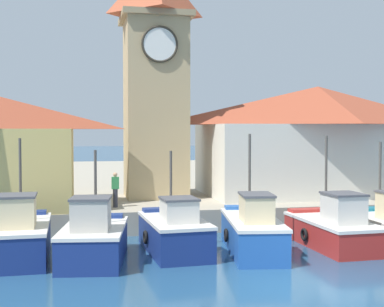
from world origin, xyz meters
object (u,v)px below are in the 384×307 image
at_px(fishing_boat_far_left, 19,236).
at_px(fishing_boat_left_inner, 174,232).
at_px(clock_tower, 155,71).
at_px(dock_worker_near_tower, 115,189).
at_px(warehouse_right, 318,139).
at_px(fishing_boat_left_outer, 94,239).
at_px(fishing_boat_mid_left, 252,231).
at_px(fishing_boat_center, 334,228).

xyz_separation_m(fishing_boat_far_left, fishing_boat_left_inner, (5.59, -0.06, -0.05)).
distance_m(clock_tower, dock_worker_near_tower, 7.20).
bearing_deg(dock_worker_near_tower, fishing_boat_left_inner, -70.12).
distance_m(warehouse_right, dock_worker_near_tower, 12.25).
height_order(fishing_boat_left_outer, fishing_boat_left_inner, fishing_boat_left_outer).
height_order(fishing_boat_mid_left, dock_worker_near_tower, fishing_boat_mid_left).
height_order(fishing_boat_center, dock_worker_near_tower, fishing_boat_center).
bearing_deg(fishing_boat_mid_left, fishing_boat_left_outer, -178.00).
xyz_separation_m(fishing_boat_mid_left, dock_worker_near_tower, (-4.77, 5.74, 1.08)).
relative_size(fishing_boat_mid_left, fishing_boat_center, 1.11).
distance_m(fishing_boat_mid_left, dock_worker_near_tower, 7.54).
height_order(clock_tower, warehouse_right, clock_tower).
bearing_deg(fishing_boat_left_outer, fishing_boat_far_left, 162.60).
distance_m(clock_tower, warehouse_right, 9.92).
bearing_deg(clock_tower, fishing_boat_center, -56.89).
relative_size(fishing_boat_left_inner, dock_worker_near_tower, 2.82).
xyz_separation_m(fishing_boat_left_outer, clock_tower, (3.48, 9.40, 6.96)).
height_order(fishing_boat_left_outer, fishing_boat_center, fishing_boat_center).
relative_size(fishing_boat_mid_left, warehouse_right, 0.41).
height_order(fishing_boat_far_left, fishing_boat_mid_left, fishing_boat_mid_left).
height_order(fishing_boat_mid_left, clock_tower, clock_tower).
bearing_deg(warehouse_right, clock_tower, 179.12).
bearing_deg(fishing_boat_center, fishing_boat_mid_left, -176.25).
bearing_deg(clock_tower, fishing_boat_mid_left, -75.27).
height_order(warehouse_right, dock_worker_near_tower, warehouse_right).
relative_size(clock_tower, warehouse_right, 1.09).
relative_size(fishing_boat_left_outer, dock_worker_near_tower, 2.83).
bearing_deg(clock_tower, fishing_boat_left_inner, -93.14).
distance_m(fishing_boat_center, clock_tower, 12.80).
bearing_deg(fishing_boat_mid_left, fishing_boat_far_left, 175.92).
bearing_deg(warehouse_right, fishing_boat_far_left, -151.09).
bearing_deg(dock_worker_near_tower, clock_tower, 55.68).
bearing_deg(fishing_boat_far_left, fishing_boat_mid_left, -4.08).
xyz_separation_m(fishing_boat_far_left, dock_worker_near_tower, (3.71, 5.14, 1.06)).
bearing_deg(fishing_boat_left_inner, fishing_boat_far_left, 179.41).
bearing_deg(fishing_boat_left_outer, fishing_boat_center, 2.64).
relative_size(fishing_boat_left_outer, fishing_boat_center, 0.94).
distance_m(fishing_boat_left_outer, fishing_boat_left_inner, 3.10).
xyz_separation_m(fishing_boat_center, dock_worker_near_tower, (-8.20, 5.52, 1.15)).
relative_size(fishing_boat_far_left, warehouse_right, 0.36).
bearing_deg(fishing_boat_center, fishing_boat_left_outer, -177.36).
height_order(fishing_boat_mid_left, warehouse_right, warehouse_right).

